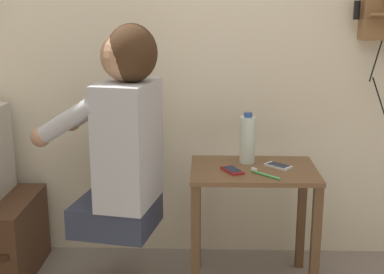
# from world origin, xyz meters

# --- Properties ---
(wall_back) EXTENTS (6.80, 0.05, 2.55)m
(wall_back) POSITION_xyz_m (0.00, 1.15, 1.27)
(wall_back) COLOR beige
(wall_back) RESTS_ON ground_plane
(side_table) EXTENTS (0.59, 0.41, 0.60)m
(side_table) POSITION_xyz_m (0.53, 0.75, 0.46)
(side_table) COLOR brown
(side_table) RESTS_ON ground_plane
(person) EXTENTS (0.58, 0.46, 0.96)m
(person) POSITION_xyz_m (-0.07, 0.69, 0.77)
(person) COLOR #2D3347
(person) RESTS_ON ground_plane
(wall_phone_antique) EXTENTS (0.25, 0.18, 0.74)m
(wall_phone_antique) POSITION_xyz_m (1.16, 1.06, 1.33)
(wall_phone_antique) COLOR brown
(cell_phone_held) EXTENTS (0.11, 0.14, 0.01)m
(cell_phone_held) POSITION_xyz_m (0.43, 0.70, 0.60)
(cell_phone_held) COLOR maroon
(cell_phone_held) RESTS_ON side_table
(cell_phone_spare) EXTENTS (0.13, 0.13, 0.01)m
(cell_phone_spare) POSITION_xyz_m (0.65, 0.78, 0.60)
(cell_phone_spare) COLOR silver
(cell_phone_spare) RESTS_ON side_table
(water_bottle) EXTENTS (0.07, 0.07, 0.25)m
(water_bottle) POSITION_xyz_m (0.50, 0.85, 0.71)
(water_bottle) COLOR silver
(water_bottle) RESTS_ON side_table
(toothbrush) EXTENTS (0.12, 0.12, 0.02)m
(toothbrush) POSITION_xyz_m (0.56, 0.65, 0.60)
(toothbrush) COLOR #4CBF66
(toothbrush) RESTS_ON side_table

